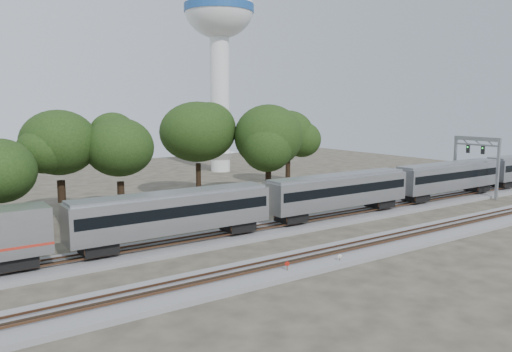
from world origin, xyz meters
The scene contains 15 objects.
ground centered at (0.00, 0.00, 0.00)m, with size 160.00×160.00×0.00m, color #383328.
track_far centered at (0.00, 6.00, 0.21)m, with size 160.00×5.00×0.73m.
track_near centered at (0.00, -4.00, 0.21)m, with size 160.00×5.00×0.73m.
train centered at (17.09, 6.00, 3.37)m, with size 96.03×3.32×4.89m.
switch_stand_red centered at (0.90, -5.32, 0.69)m, with size 0.32×0.17×1.08m.
switch_stand_white centered at (5.85, -5.78, 0.57)m, with size 0.27×0.13×0.89m.
switch_lever centered at (4.96, -5.99, 0.15)m, with size 0.50×0.30×0.30m, color #512D19.
water_tower centered at (27.28, 49.55, 26.66)m, with size 13.00×13.00×35.99m.
signal_gantry centered at (42.92, 6.00, 6.08)m, with size 0.58×6.86×8.35m.
tree_2 centered at (-15.29, 15.65, 6.82)m, with size 6.96×6.96×9.81m.
tree_3 centered at (-8.82, 21.34, 8.74)m, with size 8.90×8.90×12.54m.
tree_4 centered at (-3.18, 18.99, 8.14)m, with size 8.30×8.30×11.70m.
tree_5 centered at (9.81, 25.53, 9.14)m, with size 9.30×9.30×13.12m.
tree_6 centered at (17.47, 20.07, 8.55)m, with size 8.71×8.71×12.27m.
tree_7 centered at (27.02, 28.02, 8.31)m, with size 8.46×8.46×11.93m.
Camera 1 is at (-21.28, -33.62, 12.59)m, focal length 35.00 mm.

